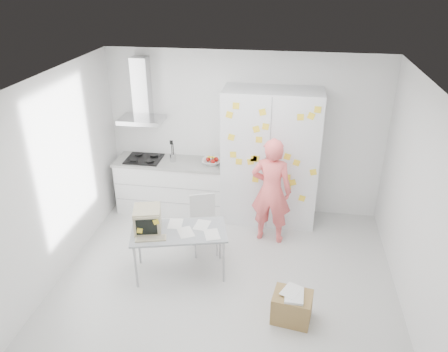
# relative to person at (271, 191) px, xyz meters

# --- Properties ---
(floor) EXTENTS (4.50, 4.00, 0.02)m
(floor) POSITION_rel_person_xyz_m (-0.51, -1.06, -0.85)
(floor) COLOR silver
(floor) RESTS_ON ground
(walls) EXTENTS (4.52, 4.01, 2.70)m
(walls) POSITION_rel_person_xyz_m (-0.51, -0.34, 0.51)
(walls) COLOR white
(walls) RESTS_ON ground
(ceiling) EXTENTS (4.50, 4.00, 0.02)m
(ceiling) POSITION_rel_person_xyz_m (-0.51, -1.06, 1.86)
(ceiling) COLOR white
(ceiling) RESTS_ON walls
(counter_run) EXTENTS (1.84, 0.63, 1.28)m
(counter_run) POSITION_rel_person_xyz_m (-1.71, 0.64, -0.36)
(counter_run) COLOR white
(counter_run) RESTS_ON ground
(range_hood) EXTENTS (0.70, 0.48, 1.01)m
(range_hood) POSITION_rel_person_xyz_m (-2.16, 0.78, 1.12)
(range_hood) COLOR silver
(range_hood) RESTS_ON walls
(tall_cabinet) EXTENTS (1.50, 0.68, 2.20)m
(tall_cabinet) POSITION_rel_person_xyz_m (-0.06, 0.62, 0.26)
(tall_cabinet) COLOR silver
(tall_cabinet) RESTS_ON ground
(person) EXTENTS (0.66, 0.48, 1.67)m
(person) POSITION_rel_person_xyz_m (0.00, 0.00, 0.00)
(person) COLOR #FE6363
(person) RESTS_ON ground
(desk) EXTENTS (1.37, 0.92, 1.00)m
(desk) POSITION_rel_person_xyz_m (-1.42, -1.05, -0.08)
(desk) COLOR gray
(desk) RESTS_ON ground
(chair) EXTENTS (0.50, 0.50, 0.86)m
(chair) POSITION_rel_person_xyz_m (-0.95, -0.41, -0.35)
(chair) COLOR beige
(chair) RESTS_ON ground
(cardboard_box) EXTENTS (0.50, 0.43, 0.40)m
(cardboard_box) POSITION_rel_person_xyz_m (0.37, -1.68, -0.65)
(cardboard_box) COLOR olive
(cardboard_box) RESTS_ON ground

